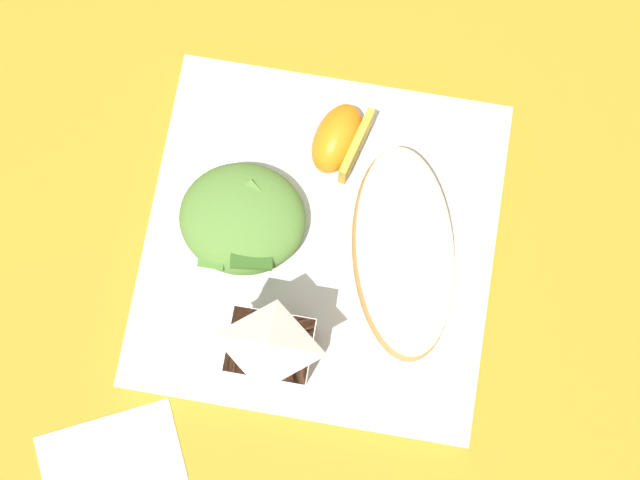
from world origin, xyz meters
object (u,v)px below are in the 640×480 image
green_salad_pile (243,219)px  milk_carton (272,347)px  white_plate (320,244)px  cheesy_pizza_bread (404,249)px  orange_wedge_front (340,140)px

green_salad_pile → milk_carton: milk_carton is taller
white_plate → green_salad_pile: green_salad_pile is taller
cheesy_pizza_bread → orange_wedge_front: (0.06, -0.08, 0.00)m
orange_wedge_front → white_plate: bearing=88.4°
orange_wedge_front → milk_carton: bearing=82.9°
cheesy_pizza_bread → orange_wedge_front: orange_wedge_front is taller
cheesy_pizza_bread → orange_wedge_front: size_ratio=2.73×
green_salad_pile → milk_carton: bearing=114.5°
milk_carton → green_salad_pile: bearing=-65.5°
white_plate → orange_wedge_front: size_ratio=4.17×
white_plate → green_salad_pile: 0.07m
cheesy_pizza_bread → milk_carton: (0.09, 0.09, 0.04)m
milk_carton → orange_wedge_front: 0.18m
white_plate → milk_carton: bearing=78.0°
white_plate → orange_wedge_front: 0.09m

